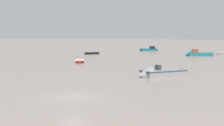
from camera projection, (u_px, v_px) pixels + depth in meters
ground_plane at (74, 97)px, 24.98m from camera, size 800.00×800.00×0.00m
rowboat_moored_0 at (80, 61)px, 57.36m from camera, size 4.03×4.54×0.72m
motorboat_moored_0 at (196, 54)px, 75.43m from camera, size 6.86×5.20×2.51m
motorboat_moored_1 at (157, 74)px, 37.27m from camera, size 5.07×6.63×2.19m
rowboat_moored_1 at (92, 53)px, 83.49m from camera, size 3.11×4.90×0.73m
motorboat_moored_4 at (151, 50)px, 100.55m from camera, size 5.62×5.97×2.32m
rowboat_moored_2 at (220, 53)px, 84.36m from camera, size 1.93×3.20×0.48m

